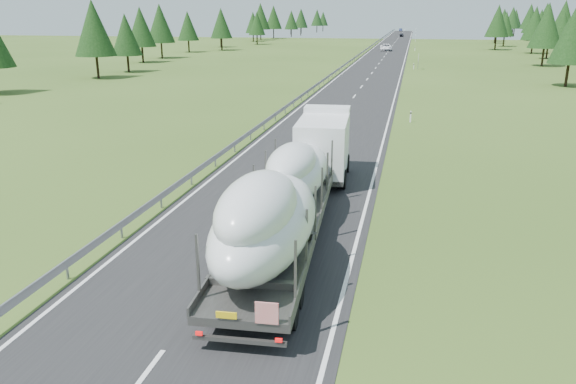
% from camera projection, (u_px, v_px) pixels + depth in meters
% --- Properties ---
extents(ground, '(400.00, 400.00, 0.00)m').
position_uv_depth(ground, '(240.00, 249.00, 23.02)').
color(ground, '#36501A').
rests_on(ground, ground).
extents(road_surface, '(10.00, 400.00, 0.02)m').
position_uv_depth(road_surface, '(382.00, 60.00, 116.04)').
color(road_surface, black).
rests_on(road_surface, ground).
extents(guardrail, '(0.10, 400.00, 0.76)m').
position_uv_depth(guardrail, '(356.00, 56.00, 116.89)').
color(guardrail, slate).
rests_on(guardrail, ground).
extents(marker_posts, '(0.13, 350.08, 1.00)m').
position_uv_depth(marker_posts, '(415.00, 44.00, 165.72)').
color(marker_posts, silver).
rests_on(marker_posts, ground).
extents(highway_sign, '(0.08, 0.90, 2.60)m').
position_uv_depth(highway_sign, '(418.00, 59.00, 95.42)').
color(highway_sign, slate).
rests_on(highway_sign, ground).
extents(tree_line_right, '(28.03, 314.63, 12.59)m').
position_uv_depth(tree_line_right, '(572.00, 24.00, 122.44)').
color(tree_line_right, black).
rests_on(tree_line_right, ground).
extents(tree_line_left, '(14.46, 314.55, 12.64)m').
position_uv_depth(tree_line_left, '(223.00, 22.00, 147.59)').
color(tree_line_left, black).
rests_on(tree_line_left, ground).
extents(boat_truck, '(3.88, 21.05, 4.41)m').
position_uv_depth(boat_truck, '(292.00, 183.00, 23.81)').
color(boat_truck, white).
rests_on(boat_truck, ground).
extents(distant_van, '(3.21, 6.31, 1.71)m').
position_uv_depth(distant_van, '(386.00, 47.00, 142.75)').
color(distant_van, white).
rests_on(distant_van, ground).
extents(distant_car_dark, '(1.75, 4.18, 1.41)m').
position_uv_depth(distant_car_dark, '(402.00, 35.00, 226.23)').
color(distant_car_dark, black).
rests_on(distant_car_dark, ground).
extents(distant_car_blue, '(1.83, 4.42, 1.42)m').
position_uv_depth(distant_car_blue, '(401.00, 30.00, 295.56)').
color(distant_car_blue, '#161E3E').
rests_on(distant_car_blue, ground).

